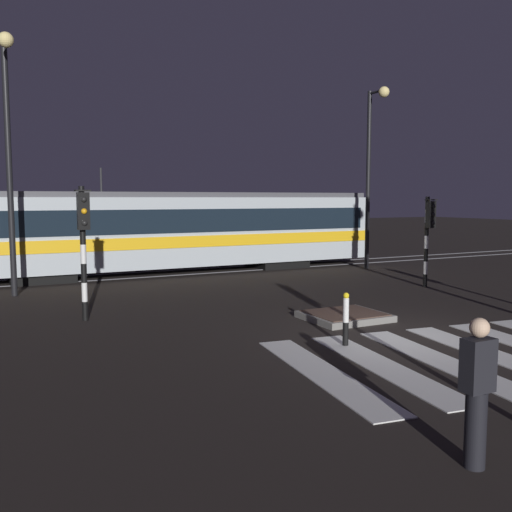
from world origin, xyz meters
name	(u,v)px	position (x,y,z in m)	size (l,w,h in m)	color
ground_plane	(396,336)	(0.00, 0.00, 0.00)	(120.00, 120.00, 0.00)	black
rail_near	(203,273)	(0.00, 11.51, 0.01)	(80.00, 0.12, 0.03)	#59595E
rail_far	(190,269)	(0.00, 12.94, 0.01)	(80.00, 0.12, 0.03)	#59595E
crosswalk_zebra	(464,357)	(0.00, -1.90, 0.01)	(7.19, 5.33, 0.02)	silver
traffic_island	(345,316)	(-0.03, 1.88, 0.09)	(1.92, 1.69, 0.18)	slate
traffic_light_corner_far_left	(83,233)	(-5.82, 4.63, 2.18)	(0.36, 0.42, 3.31)	black
traffic_light_corner_far_right	(429,228)	(5.51, 4.82, 2.02)	(0.36, 0.42, 3.07)	black
street_lamp_trackside_left	(8,137)	(-7.11, 9.10, 4.83)	(0.44, 1.21, 7.69)	black
street_lamp_trackside_right	(372,157)	(6.87, 9.60, 4.73)	(0.44, 1.21, 7.50)	black
tram	(170,230)	(-1.11, 12.22, 1.75)	(17.97, 2.58, 4.15)	#B2BCC1
pedestrian_waiting_at_kerb	(477,392)	(-3.34, -5.16, 0.88)	(0.36, 0.24, 1.71)	black
bollard_island_edge	(346,319)	(-1.53, -0.22, 0.56)	(0.12, 0.12, 1.11)	black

